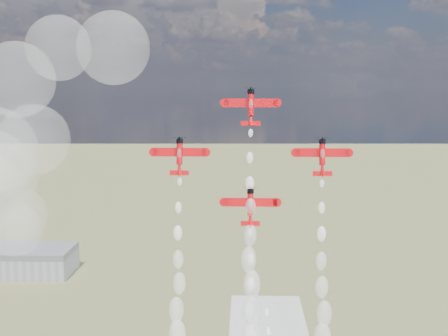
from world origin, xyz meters
name	(u,v)px	position (x,y,z in m)	size (l,w,h in m)	color
hangar	(22,260)	(-120.00, 180.00, 6.50)	(50.00, 28.00, 13.00)	gray
plane_lead	(251,106)	(-8.02, 23.82, 88.28)	(12.00, 3.98, 8.50)	red
plane_left	(179,156)	(-24.10, 21.82, 77.21)	(12.00, 3.98, 8.50)	red
plane_right	(322,156)	(8.05, 21.82, 77.21)	(12.00, 3.98, 8.50)	red
plane_slot	(250,206)	(-8.02, 19.81, 66.14)	(12.00, 3.98, 8.50)	red
smoke_trail_lead	(251,315)	(-7.77, 15.65, 42.33)	(5.18, 11.66, 53.82)	white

